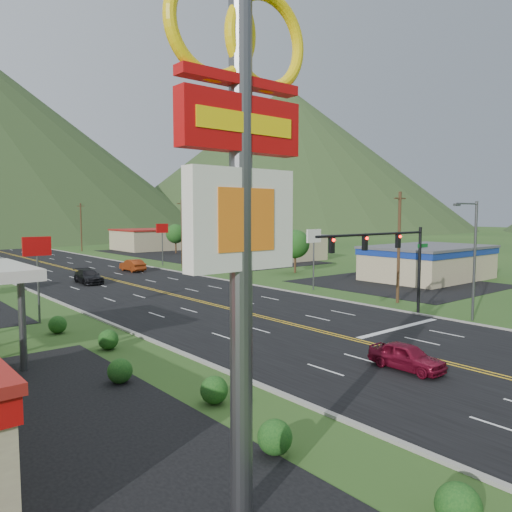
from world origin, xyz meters
TOP-DOWN VIEW (x-y plane):
  - curb_west at (-10.15, 0.00)m, footprint 0.30×460.00m
  - pylon_sign at (-17.00, 2.00)m, footprint 4.32×0.60m
  - traffic_signal at (6.48, 14.00)m, footprint 13.10×0.43m
  - streetlight_east at (11.18, 10.00)m, footprint 3.28×0.25m
  - building_east_near at (30.00, 25.00)m, footprint 15.40×10.40m
  - building_east_mid at (32.00, 55.00)m, footprint 14.40×11.40m
  - building_east_far at (28.00, 90.00)m, footprint 16.40×12.40m
  - pole_sign_west_a at (-14.00, 30.00)m, footprint 2.00×0.18m
  - pole_sign_east_a at (13.00, 28.00)m, footprint 2.00×0.18m
  - pole_sign_east_b at (13.00, 60.00)m, footprint 2.00×0.18m
  - tree_east_a at (22.00, 40.00)m, footprint 3.84×3.84m
  - tree_east_b at (26.00, 78.00)m, footprint 3.84×3.84m
  - utility_pole_a at (13.50, 18.00)m, footprint 1.60×0.28m
  - utility_pole_b at (13.50, 55.00)m, footprint 1.60×0.28m
  - utility_pole_c at (13.50, 95.00)m, footprint 1.60×0.28m
  - utility_pole_d at (13.50, 135.00)m, footprint 1.60×0.28m
  - mountain_ne at (147.84, 176.19)m, footprint 180.00×180.00m
  - car_red_near at (-2.73, 6.32)m, footprint 1.70×4.08m
  - car_dark_mid at (-3.39, 47.82)m, footprint 2.52×5.51m
  - car_red_far at (5.73, 55.38)m, footprint 1.75×4.99m

SIDE VIEW (x-z plane):
  - curb_west at x=-10.15m, z-range -0.07..0.07m
  - car_red_near at x=-2.73m, z-range 0.00..1.38m
  - car_dark_mid at x=-3.39m, z-range 0.00..1.56m
  - car_red_far at x=5.73m, z-range 0.00..1.64m
  - building_east_mid at x=32.00m, z-range 0.01..4.31m
  - building_east_far at x=28.00m, z-range 0.01..4.51m
  - building_east_near at x=30.00m, z-range 0.22..4.32m
  - tree_east_a at x=22.00m, z-range 0.98..6.80m
  - tree_east_b at x=26.00m, z-range 0.98..6.80m
  - pole_sign_west_a at x=-14.00m, z-range 1.85..8.25m
  - pole_sign_east_a at x=13.00m, z-range 1.85..8.25m
  - pole_sign_east_b at x=13.00m, z-range 1.85..8.25m
  - utility_pole_a at x=13.50m, z-range 0.13..10.13m
  - utility_pole_b at x=13.50m, z-range 0.13..10.13m
  - utility_pole_c at x=13.50m, z-range 0.13..10.13m
  - utility_pole_d at x=13.50m, z-range 0.13..10.13m
  - streetlight_east at x=11.18m, z-range 0.68..9.68m
  - traffic_signal at x=6.48m, z-range 1.83..8.83m
  - pylon_sign at x=-17.00m, z-range 2.30..16.30m
  - mountain_ne at x=147.84m, z-range 0.00..70.00m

